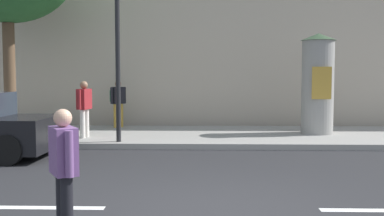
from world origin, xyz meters
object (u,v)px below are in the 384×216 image
pedestrian_in_light_jacket (64,165)px  pedestrian_in_red_top (84,104)px  pedestrian_with_bag (118,100)px  traffic_light (117,20)px  poster_column (318,83)px

pedestrian_in_light_jacket → pedestrian_in_red_top: bearing=102.8°
pedestrian_in_light_jacket → pedestrian_with_bag: size_ratio=0.99×
pedestrian_with_bag → traffic_light: bearing=-79.5°
traffic_light → pedestrian_with_bag: traffic_light is taller
pedestrian_in_light_jacket → pedestrian_with_bag: pedestrian_with_bag is taller
pedestrian_in_light_jacket → pedestrian_in_red_top: size_ratio=0.98×
poster_column → pedestrian_in_red_top: size_ratio=1.88×
traffic_light → pedestrian_in_red_top: size_ratio=2.98×
traffic_light → poster_column: traffic_light is taller
traffic_light → poster_column: (5.42, 1.87, -1.59)m
pedestrian_with_bag → poster_column: bearing=-12.8°
traffic_light → pedestrian_in_light_jacket: bearing=-84.7°
traffic_light → pedestrian_in_light_jacket: traffic_light is taller
pedestrian_in_red_top → pedestrian_with_bag: bearing=79.2°
poster_column → pedestrian_with_bag: bearing=167.2°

